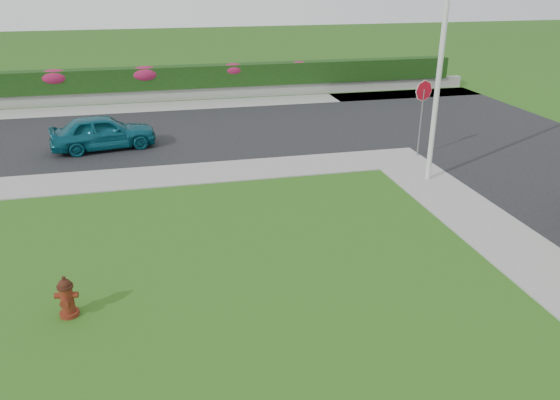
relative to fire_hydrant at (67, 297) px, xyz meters
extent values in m
plane|color=black|center=(3.13, -1.51, -0.41)|extent=(120.00, 120.00, 0.00)
cube|color=black|center=(-1.87, 12.49, -0.39)|extent=(26.00, 8.00, 0.04)
cube|color=gray|center=(-2.87, 7.49, -0.39)|extent=(24.00, 2.00, 0.04)
cube|color=gray|center=(10.13, 7.49, -0.39)|extent=(2.00, 2.00, 0.04)
cube|color=gray|center=(2.13, 17.49, -0.39)|extent=(34.00, 2.00, 0.04)
cube|color=gray|center=(2.13, 18.99, -0.11)|extent=(34.00, 0.40, 0.60)
cube|color=black|center=(2.13, 19.09, 0.74)|extent=(32.00, 0.90, 1.10)
cylinder|color=#581C0D|center=(0.00, 0.01, -0.36)|extent=(0.37, 0.37, 0.09)
cylinder|color=#581C0D|center=(0.00, 0.01, -0.04)|extent=(0.25, 0.25, 0.56)
cylinder|color=black|center=(0.00, 0.01, 0.24)|extent=(0.30, 0.30, 0.05)
sphere|color=black|center=(0.00, 0.01, 0.27)|extent=(0.25, 0.25, 0.25)
cylinder|color=black|center=(0.00, 0.01, 0.41)|extent=(0.08, 0.08, 0.08)
cylinder|color=#581C0D|center=(-0.16, 0.03, 0.05)|extent=(0.12, 0.13, 0.12)
cylinder|color=#581C0D|center=(0.16, -0.01, 0.05)|extent=(0.12, 0.13, 0.12)
cylinder|color=#581C0D|center=(-0.02, -0.15, -0.02)|extent=(0.18, 0.15, 0.16)
imported|color=#0D5264|center=(-0.01, 10.94, 0.27)|extent=(3.97, 2.13, 1.28)
cylinder|color=silver|center=(10.24, 5.29, 2.97)|extent=(0.16, 0.16, 6.76)
cylinder|color=slate|center=(11.01, 7.58, 0.80)|extent=(0.06, 0.06, 2.42)
cylinder|color=red|center=(11.01, 7.58, 1.96)|extent=(0.68, 0.22, 0.70)
cylinder|color=white|center=(11.01, 7.58, 1.96)|extent=(0.72, 0.22, 0.75)
ellipsoid|color=#AD1D44|center=(-2.72, 18.99, 0.99)|extent=(1.53, 0.98, 0.77)
ellipsoid|color=#AD1D44|center=(1.57, 18.99, 0.98)|extent=(1.57, 1.01, 0.78)
ellipsoid|color=#AD1D44|center=(6.04, 18.99, 1.03)|extent=(1.30, 0.84, 0.65)
ellipsoid|color=#AD1D44|center=(9.58, 18.99, 1.09)|extent=(1.01, 0.65, 0.51)
camera|label=1|loc=(1.99, -9.57, 5.75)|focal=35.00mm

